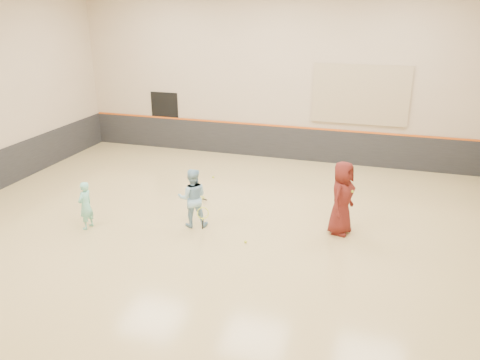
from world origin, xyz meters
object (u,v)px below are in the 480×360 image
(young_man, at_px, (342,198))
(spare_racket, at_px, (199,196))
(girl, at_px, (86,205))
(instructor, at_px, (193,198))

(young_man, xyz_separation_m, spare_racket, (-4.16, 0.99, -0.84))
(young_man, bearing_deg, spare_racket, 93.18)
(young_man, bearing_deg, girl, 121.39)
(young_man, relative_size, spare_racket, 2.61)
(spare_racket, bearing_deg, young_man, -13.33)
(spare_racket, bearing_deg, instructor, -72.93)
(instructor, relative_size, young_man, 0.83)
(girl, xyz_separation_m, spare_racket, (2.00, 2.62, -0.54))
(girl, distance_m, young_man, 6.38)
(girl, xyz_separation_m, young_man, (6.16, 1.64, 0.31))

